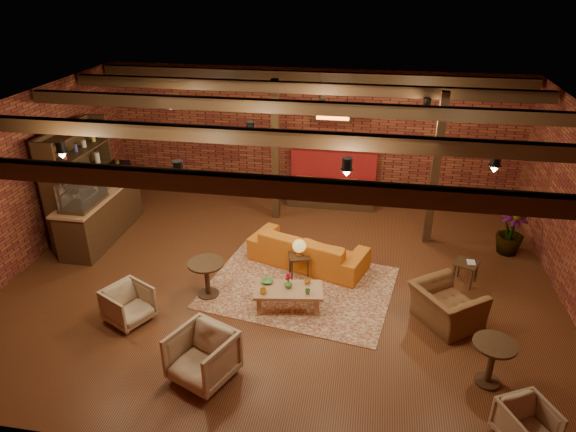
% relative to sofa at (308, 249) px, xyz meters
% --- Properties ---
extents(floor, '(10.00, 10.00, 0.00)m').
position_rel_sofa_xyz_m(floor, '(-0.42, -0.63, -0.33)').
color(floor, '#3F1E0F').
rests_on(floor, ground).
extents(ceiling, '(10.00, 8.00, 0.02)m').
position_rel_sofa_xyz_m(ceiling, '(-0.42, -0.63, 2.87)').
color(ceiling, black).
rests_on(ceiling, wall_back).
extents(wall_back, '(10.00, 0.02, 3.20)m').
position_rel_sofa_xyz_m(wall_back, '(-0.42, 3.37, 1.27)').
color(wall_back, maroon).
rests_on(wall_back, ground).
extents(wall_front, '(10.00, 0.02, 3.20)m').
position_rel_sofa_xyz_m(wall_front, '(-0.42, -4.63, 1.27)').
color(wall_front, maroon).
rests_on(wall_front, ground).
extents(wall_left, '(0.02, 8.00, 3.20)m').
position_rel_sofa_xyz_m(wall_left, '(-5.42, -0.63, 1.27)').
color(wall_left, maroon).
rests_on(wall_left, ground).
extents(ceiling_beams, '(9.80, 6.40, 0.22)m').
position_rel_sofa_xyz_m(ceiling_beams, '(-0.42, -0.63, 2.75)').
color(ceiling_beams, '#312010').
rests_on(ceiling_beams, ceiling).
extents(ceiling_pipe, '(9.60, 0.12, 0.12)m').
position_rel_sofa_xyz_m(ceiling_pipe, '(-0.42, 0.97, 2.52)').
color(ceiling_pipe, black).
rests_on(ceiling_pipe, ceiling).
extents(post_left, '(0.16, 0.16, 3.20)m').
position_rel_sofa_xyz_m(post_left, '(-1.02, 1.97, 1.27)').
color(post_left, '#312010').
rests_on(post_left, ground).
extents(post_right, '(0.16, 0.16, 3.20)m').
position_rel_sofa_xyz_m(post_right, '(2.38, 1.37, 1.27)').
color(post_right, '#312010').
rests_on(post_right, ground).
extents(service_counter, '(0.80, 2.50, 1.60)m').
position_rel_sofa_xyz_m(service_counter, '(-4.52, 0.37, 0.47)').
color(service_counter, '#312010').
rests_on(service_counter, ground).
extents(plant_counter, '(0.35, 0.39, 0.30)m').
position_rel_sofa_xyz_m(plant_counter, '(-4.42, 0.57, 0.89)').
color(plant_counter, '#337F33').
rests_on(plant_counter, service_counter).
extents(shelving_hutch, '(0.52, 2.00, 2.40)m').
position_rel_sofa_xyz_m(shelving_hutch, '(-4.92, 0.47, 0.87)').
color(shelving_hutch, '#312010').
rests_on(shelving_hutch, ground).
extents(banquette, '(2.10, 0.70, 1.00)m').
position_rel_sofa_xyz_m(banquette, '(0.18, 2.92, 0.17)').
color(banquette, maroon).
rests_on(banquette, ground).
extents(service_sign, '(0.86, 0.06, 0.30)m').
position_rel_sofa_xyz_m(service_sign, '(0.18, 2.47, 2.02)').
color(service_sign, '#FF5D19').
rests_on(service_sign, ceiling).
extents(ceiling_spotlights, '(6.40, 4.40, 0.28)m').
position_rel_sofa_xyz_m(ceiling_spotlights, '(-0.42, -0.63, 2.53)').
color(ceiling_spotlights, black).
rests_on(ceiling_spotlights, ceiling).
extents(rug, '(3.65, 3.01, 0.01)m').
position_rel_sofa_xyz_m(rug, '(-0.03, -0.85, -0.33)').
color(rug, maroon).
rests_on(rug, floor).
extents(sofa, '(2.46, 1.57, 0.67)m').
position_rel_sofa_xyz_m(sofa, '(0.00, 0.00, 0.00)').
color(sofa, '#CB6A1C').
rests_on(sofa, floor).
extents(coffee_table, '(1.23, 0.74, 0.65)m').
position_rel_sofa_xyz_m(coffee_table, '(-0.14, -1.51, 0.02)').
color(coffee_table, '#996C47').
rests_on(coffee_table, floor).
extents(side_table_lamp, '(0.47, 0.47, 0.79)m').
position_rel_sofa_xyz_m(side_table_lamp, '(-0.10, -0.49, 0.27)').
color(side_table_lamp, '#312010').
rests_on(side_table_lamp, floor).
extents(round_table_left, '(0.64, 0.64, 0.67)m').
position_rel_sofa_xyz_m(round_table_left, '(-1.62, -1.36, 0.12)').
color(round_table_left, '#312010').
rests_on(round_table_left, floor).
extents(armchair_a, '(0.86, 0.88, 0.68)m').
position_rel_sofa_xyz_m(armchair_a, '(-2.67, -2.29, 0.01)').
color(armchair_a, beige).
rests_on(armchair_a, floor).
extents(armchair_b, '(1.04, 1.01, 0.83)m').
position_rel_sofa_xyz_m(armchair_b, '(-1.04, -3.34, 0.08)').
color(armchair_b, beige).
rests_on(armchair_b, floor).
extents(armchair_right, '(1.14, 1.22, 0.89)m').
position_rel_sofa_xyz_m(armchair_right, '(2.48, -1.46, 0.11)').
color(armchair_right, brown).
rests_on(armchair_right, floor).
extents(side_table_book, '(0.52, 0.52, 0.46)m').
position_rel_sofa_xyz_m(side_table_book, '(2.96, -0.18, 0.07)').
color(side_table_book, '#312010').
rests_on(side_table_book, floor).
extents(round_table_right, '(0.60, 0.60, 0.70)m').
position_rel_sofa_xyz_m(round_table_right, '(2.95, -2.76, 0.13)').
color(round_table_right, '#312010').
rests_on(round_table_right, floor).
extents(armchair_far, '(0.78, 0.76, 0.61)m').
position_rel_sofa_xyz_m(armchair_far, '(3.21, -3.72, -0.03)').
color(armchair_far, beige).
rests_on(armchair_far, floor).
extents(plant_tall, '(1.85, 1.85, 2.94)m').
position_rel_sofa_xyz_m(plant_tall, '(3.98, 1.14, 1.13)').
color(plant_tall, '#4C7F4C').
rests_on(plant_tall, floor).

